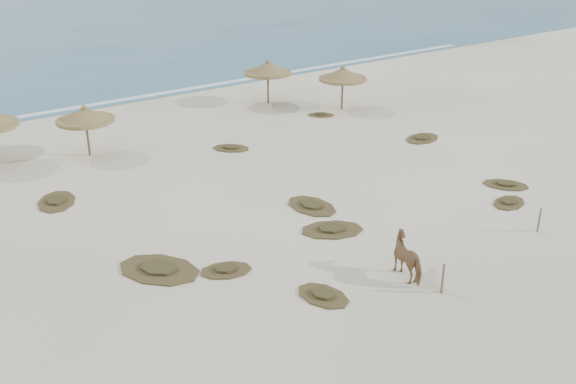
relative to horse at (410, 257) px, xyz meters
name	(u,v)px	position (x,y,z in m)	size (l,w,h in m)	color
ground	(372,264)	(-0.44, 1.31, -0.73)	(160.00, 160.00, 0.00)	#F8E8CC
foam_line	(96,105)	(-0.44, 27.31, -0.72)	(70.00, 0.60, 0.01)	white
palapa_3	(85,116)	(-4.29, 18.16, 1.38)	(3.13, 3.13, 2.72)	brown
palapa_4	(268,69)	(8.83, 20.94, 1.53)	(3.36, 3.36, 2.91)	brown
palapa_5	(343,75)	(11.75, 16.95, 1.48)	(3.62, 3.62, 2.84)	brown
horse	(410,257)	(0.00, 0.00, 0.00)	(0.78, 1.72, 1.45)	olive
fence_post_near	(443,279)	(0.08, -1.40, -0.19)	(0.08, 0.08, 1.07)	#6B6350
fence_post_far	(539,220)	(6.46, -0.69, -0.22)	(0.07, 0.07, 1.01)	#6B6350
scrub_1	(159,269)	(-6.66, 5.41, -0.67)	(3.26, 3.65, 0.16)	brown
scrub_2	(226,270)	(-4.83, 3.98, -0.67)	(2.12, 1.77, 0.16)	brown
scrub_3	(312,206)	(0.89, 6.39, -0.67)	(1.77, 2.58, 0.16)	brown
scrub_4	(506,185)	(9.44, 2.93, -0.67)	(2.24, 2.42, 0.16)	brown
scrub_5	(422,138)	(11.38, 9.77, -0.67)	(2.54, 1.90, 0.16)	brown
scrub_6	(57,201)	(-7.61, 13.28, -0.67)	(2.39, 2.82, 0.16)	brown
scrub_7	(231,148)	(2.06, 14.68, -0.67)	(2.26, 2.31, 0.16)	brown
scrub_9	(332,229)	(0.14, 4.17, -0.67)	(2.94, 2.57, 0.16)	brown
scrub_10	(321,115)	(9.77, 16.61, -0.67)	(1.92, 1.87, 0.16)	brown
scrub_11	(323,295)	(-3.16, 0.73, -0.67)	(1.60, 2.12, 0.16)	brown
scrub_12	(509,202)	(7.87, 1.62, -0.67)	(2.00, 1.53, 0.16)	brown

